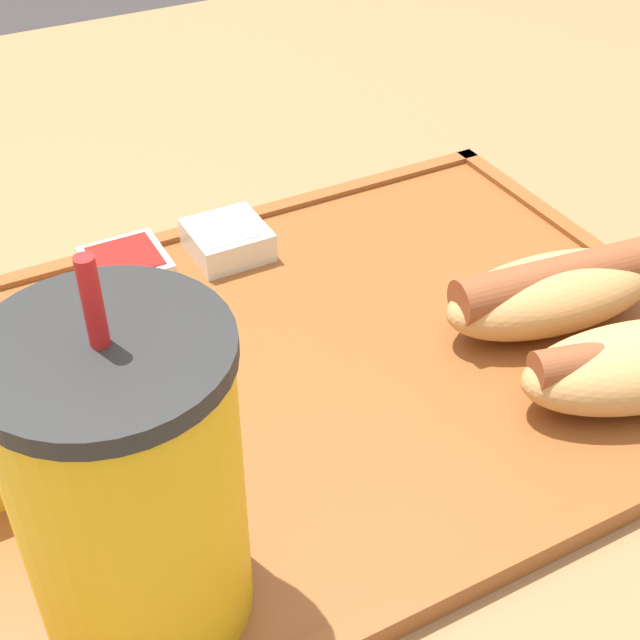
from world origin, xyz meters
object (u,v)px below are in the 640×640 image
soda_cup (129,487)px  hot_dog_near (553,291)px  fries_carton (23,410)px  sauce_cup_mayo (228,239)px  sauce_cup_ketchup (127,268)px

soda_cup → hot_dog_near: 0.29m
fries_carton → sauce_cup_mayo: size_ratio=2.30×
hot_dog_near → fries_carton: 0.30m
fries_carton → sauce_cup_ketchup: bearing=-126.6°
hot_dog_near → sauce_cup_mayo: size_ratio=2.89×
soda_cup → sauce_cup_mayo: size_ratio=3.61×
hot_dog_near → sauce_cup_mayo: 0.21m
soda_cup → hot_dog_near: soda_cup is taller
fries_carton → sauce_cup_mayo: fries_carton is taller
hot_dog_near → sauce_cup_ketchup: hot_dog_near is taller
sauce_cup_mayo → sauce_cup_ketchup: 0.07m
hot_dog_near → fries_carton: size_ratio=1.26×
sauce_cup_ketchup → hot_dog_near: bearing=142.8°
fries_carton → sauce_cup_mayo: (-0.16, -0.12, -0.02)m
soda_cup → sauce_cup_mayo: soda_cup is taller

